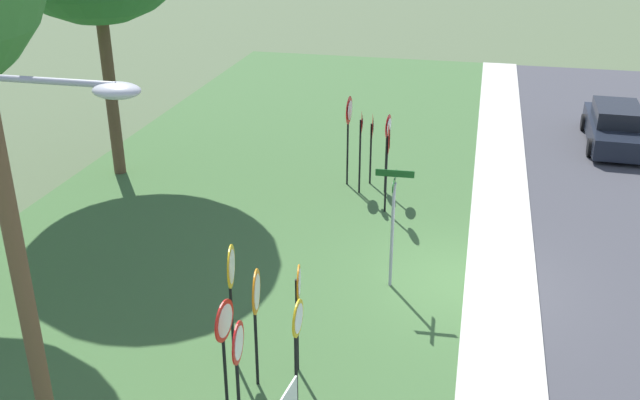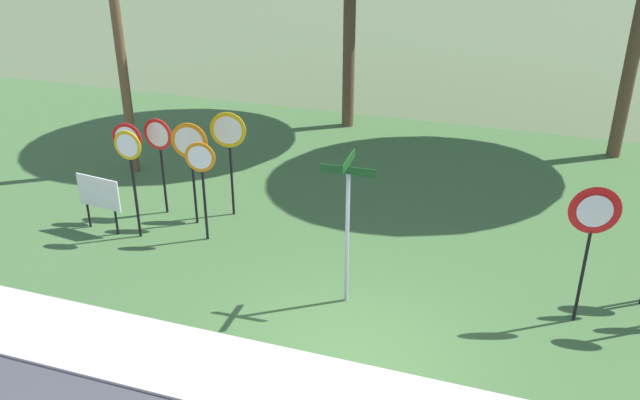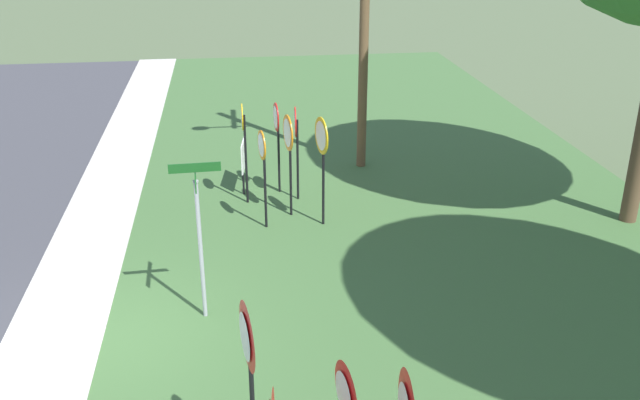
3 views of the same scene
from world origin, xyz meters
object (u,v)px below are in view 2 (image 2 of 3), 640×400
at_px(stop_sign_far_right, 229,141).
at_px(street_name_post, 348,218).
at_px(stop_sign_far_center, 202,171).
at_px(stop_sign_center_tall, 190,152).
at_px(notice_board, 99,195).
at_px(stop_sign_near_left, 130,163).
at_px(stop_sign_far_left, 129,151).
at_px(yield_sign_center, 593,223).
at_px(stop_sign_near_right, 159,146).

height_order(stop_sign_far_right, street_name_post, street_name_post).
relative_size(stop_sign_far_center, street_name_post, 0.79).
relative_size(stop_sign_center_tall, notice_board, 1.86).
height_order(stop_sign_center_tall, notice_board, stop_sign_center_tall).
xyz_separation_m(stop_sign_near_left, stop_sign_far_left, (-0.56, 0.79, -0.09)).
xyz_separation_m(yield_sign_center, notice_board, (-9.58, 0.25, -1.05)).
xyz_separation_m(stop_sign_far_center, notice_board, (-2.29, -0.34, -0.72)).
bearing_deg(street_name_post, stop_sign_far_left, 160.31).
height_order(stop_sign_near_right, stop_sign_center_tall, stop_sign_center_tall).
distance_m(stop_sign_center_tall, notice_board, 2.15).
bearing_deg(yield_sign_center, notice_board, 168.46).
bearing_deg(notice_board, stop_sign_far_left, 74.56).
height_order(stop_sign_far_center, stop_sign_center_tall, stop_sign_center_tall).
distance_m(stop_sign_near_left, stop_sign_center_tall, 1.26).
relative_size(stop_sign_near_left, notice_board, 1.90).
distance_m(stop_sign_far_center, street_name_post, 3.63).
xyz_separation_m(stop_sign_far_left, stop_sign_far_center, (1.97, -0.44, -0.04)).
bearing_deg(yield_sign_center, stop_sign_far_left, 163.56).
distance_m(stop_sign_near_right, yield_sign_center, 8.87).
xyz_separation_m(stop_sign_far_center, stop_sign_far_right, (0.02, 1.24, 0.21)).
bearing_deg(stop_sign_far_left, stop_sign_near_right, 33.10).
bearing_deg(notice_board, street_name_post, -1.64).
relative_size(stop_sign_far_center, notice_board, 1.74).
bearing_deg(stop_sign_far_right, street_name_post, -47.26).
distance_m(stop_sign_far_center, yield_sign_center, 7.32).
relative_size(stop_sign_near_right, yield_sign_center, 0.89).
xyz_separation_m(stop_sign_near_right, stop_sign_far_left, (-0.50, -0.40, -0.02)).
relative_size(stop_sign_far_right, yield_sign_center, 0.96).
relative_size(stop_sign_far_center, yield_sign_center, 0.87).
bearing_deg(stop_sign_center_tall, stop_sign_near_right, 155.11).
relative_size(stop_sign_far_right, stop_sign_center_tall, 1.04).
distance_m(stop_sign_far_center, stop_sign_far_right, 1.26).
bearing_deg(stop_sign_far_left, stop_sign_far_right, 16.54).
bearing_deg(street_name_post, stop_sign_far_right, 141.58).
height_order(stop_sign_far_center, stop_sign_far_right, stop_sign_far_right).
xyz_separation_m(stop_sign_center_tall, yield_sign_center, (7.85, -1.18, 0.19)).
relative_size(stop_sign_far_left, stop_sign_far_right, 0.92).
relative_size(stop_sign_near_left, yield_sign_center, 0.94).
relative_size(stop_sign_near_left, street_name_post, 0.86).
xyz_separation_m(stop_sign_far_left, street_name_post, (5.38, -1.67, 0.06)).
height_order(stop_sign_near_left, stop_sign_near_right, stop_sign_near_left).
xyz_separation_m(stop_sign_far_right, stop_sign_center_tall, (-0.58, -0.65, -0.07)).
height_order(stop_sign_near_right, stop_sign_far_center, stop_sign_near_right).
height_order(stop_sign_near_left, notice_board, stop_sign_near_left).
relative_size(yield_sign_center, notice_board, 2.01).
xyz_separation_m(stop_sign_far_left, yield_sign_center, (9.25, -1.03, 0.29)).
xyz_separation_m(stop_sign_center_tall, street_name_post, (3.98, -1.82, -0.03)).
xyz_separation_m(stop_sign_near_left, stop_sign_far_center, (1.41, 0.35, -0.13)).
bearing_deg(yield_sign_center, stop_sign_center_tall, 161.37).
relative_size(stop_sign_near_right, notice_board, 1.79).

